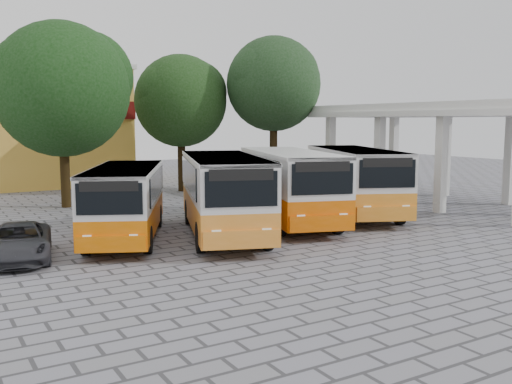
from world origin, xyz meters
TOP-DOWN VIEW (x-y plane):
  - ground at (0.00, 0.00)m, footprint 90.00×90.00m
  - terminal_shelter at (10.50, 4.00)m, footprint 6.80×15.80m
  - bus_far_left at (-7.44, 3.46)m, footprint 5.33×8.20m
  - bus_centre_left at (-3.92, 2.19)m, footprint 5.43×9.25m
  - bus_centre_right at (-0.09, 3.25)m, footprint 5.28×9.32m
  - bus_far_right at (3.83, 3.50)m, footprint 5.89×9.37m
  - tree_left at (-7.46, 13.03)m, footprint 7.22×6.88m
  - tree_middle at (0.51, 16.37)m, footprint 6.10×5.81m
  - tree_right at (5.58, 13.40)m, footprint 6.24×5.95m
  - parked_car at (-11.45, 2.07)m, footprint 2.74×4.54m

SIDE VIEW (x-z plane):
  - ground at x=0.00m, z-range 0.00..0.00m
  - parked_car at x=-11.45m, z-range 0.00..1.18m
  - bus_far_left at x=-7.44m, z-range 0.22..2.97m
  - bus_centre_left at x=-3.92m, z-range 0.25..3.37m
  - bus_far_right at x=3.83m, z-range 0.25..3.40m
  - bus_centre_right at x=-0.09m, z-range 0.25..3.41m
  - terminal_shelter at x=10.50m, z-range 2.21..7.61m
  - tree_middle at x=0.51m, z-range 1.60..10.24m
  - tree_left at x=-7.46m, z-range 1.54..11.06m
  - tree_right at x=5.58m, z-range 2.10..11.87m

